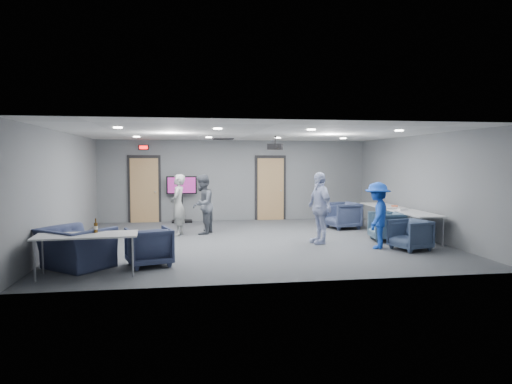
{
  "coord_description": "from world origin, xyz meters",
  "views": [
    {
      "loc": [
        -1.68,
        -11.31,
        2.04
      ],
      "look_at": [
        0.16,
        0.5,
        1.2
      ],
      "focal_mm": 32.0,
      "sensor_mm": 36.0,
      "label": 1
    }
  ],
  "objects": [
    {
      "name": "chair_right_c",
      "position": [
        3.35,
        -1.74,
        0.35
      ],
      "size": [
        0.94,
        0.93,
        0.69
      ],
      "primitive_type": "imported",
      "rotation": [
        0.0,
        0.0,
        -1.28
      ],
      "color": "#384762",
      "rests_on": "floor"
    },
    {
      "name": "chair_right_b",
      "position": [
        3.35,
        -0.51,
        0.37
      ],
      "size": [
        0.91,
        0.89,
        0.73
      ],
      "primitive_type": "imported",
      "rotation": [
        0.0,
        0.0,
        -1.72
      ],
      "color": "#3B5367",
      "rests_on": "floor"
    },
    {
      "name": "wall_back",
      "position": [
        0.0,
        4.0,
        1.35
      ],
      "size": [
        9.0,
        0.02,
        2.7
      ],
      "primitive_type": "cube",
      "color": "slate",
      "rests_on": "floor"
    },
    {
      "name": "ceiling",
      "position": [
        0.0,
        0.0,
        2.7
      ],
      "size": [
        9.0,
        9.0,
        0.0
      ],
      "primitive_type": "plane",
      "rotation": [
        3.14,
        0.0,
        0.0
      ],
      "color": "silver",
      "rests_on": "wall_back"
    },
    {
      "name": "person_d",
      "position": [
        2.7,
        -1.42,
        0.77
      ],
      "size": [
        1.0,
        1.14,
        1.53
      ],
      "primitive_type": "imported",
      "rotation": [
        0.0,
        0.0,
        -2.12
      ],
      "color": "blue",
      "rests_on": "floor"
    },
    {
      "name": "snack_box",
      "position": [
        4.15,
        0.72,
        0.75
      ],
      "size": [
        0.18,
        0.13,
        0.04
      ],
      "primitive_type": "cube",
      "rotation": [
        0.0,
        0.0,
        -0.18
      ],
      "color": "#CB5732",
      "rests_on": "table_right_a"
    },
    {
      "name": "chair_front_a",
      "position": [
        -2.38,
        -2.4,
        0.37
      ],
      "size": [
        1.0,
        1.01,
        0.74
      ],
      "primitive_type": "imported",
      "rotation": [
        0.0,
        0.0,
        3.44
      ],
      "color": "#333B59",
      "rests_on": "floor"
    },
    {
      "name": "wall_front",
      "position": [
        0.0,
        -4.0,
        1.35
      ],
      "size": [
        9.0,
        0.02,
        2.7
      ],
      "primitive_type": "cube",
      "color": "slate",
      "rests_on": "floor"
    },
    {
      "name": "person_c",
      "position": [
        1.56,
        -0.6,
        0.87
      ],
      "size": [
        0.61,
        1.09,
        1.75
      ],
      "primitive_type": "imported",
      "rotation": [
        0.0,
        0.0,
        -1.38
      ],
      "color": "#ACB8DE",
      "rests_on": "floor"
    },
    {
      "name": "wall_left",
      "position": [
        -4.5,
        0.0,
        1.35
      ],
      "size": [
        0.02,
        8.0,
        2.7
      ],
      "primitive_type": "cube",
      "color": "slate",
      "rests_on": "floor"
    },
    {
      "name": "wrapper",
      "position": [
        3.9,
        -0.26,
        0.76
      ],
      "size": [
        0.22,
        0.16,
        0.05
      ],
      "primitive_type": "cube",
      "rotation": [
        0.0,
        0.0,
        0.02
      ],
      "color": "silver",
      "rests_on": "table_right_b"
    },
    {
      "name": "table_right_a",
      "position": [
        4.0,
        1.15,
        0.68
      ],
      "size": [
        0.71,
        1.72,
        0.73
      ],
      "rotation": [
        0.0,
        0.0,
        1.57
      ],
      "color": "silver",
      "rests_on": "floor"
    },
    {
      "name": "chair_right_a",
      "position": [
        2.94,
        1.61,
        0.4
      ],
      "size": [
        1.01,
        0.99,
        0.79
      ],
      "primitive_type": "imported",
      "rotation": [
        0.0,
        0.0,
        -1.39
      ],
      "color": "#323C57",
      "rests_on": "floor"
    },
    {
      "name": "bottle_right",
      "position": [
        4.13,
        1.68,
        0.81
      ],
      "size": [
        0.06,
        0.06,
        0.22
      ],
      "color": "#4F330D",
      "rests_on": "table_right_a"
    },
    {
      "name": "bottle_front",
      "position": [
        -3.28,
        -2.81,
        0.83
      ],
      "size": [
        0.07,
        0.07,
        0.26
      ],
      "color": "#4F330D",
      "rests_on": "table_front_left"
    },
    {
      "name": "person_b",
      "position": [
        -1.22,
        1.24,
        0.82
      ],
      "size": [
        0.85,
        0.96,
        1.64
      ],
      "primitive_type": "imported",
      "rotation": [
        0.0,
        0.0,
        -1.91
      ],
      "color": "#4C515B",
      "rests_on": "floor"
    },
    {
      "name": "table_front_left",
      "position": [
        -3.41,
        -3.0,
        0.68
      ],
      "size": [
        1.79,
        0.84,
        0.73
      ],
      "rotation": [
        0.0,
        0.0,
        0.06
      ],
      "color": "silver",
      "rests_on": "floor"
    },
    {
      "name": "chair_front_b",
      "position": [
        -3.73,
        -2.4,
        0.39
      ],
      "size": [
        1.58,
        1.57,
        0.77
      ],
      "primitive_type": "imported",
      "rotation": [
        0.0,
        0.0,
        2.43
      ],
      "color": "#374060",
      "rests_on": "floor"
    },
    {
      "name": "downlights",
      "position": [
        0.0,
        0.0,
        2.68
      ],
      "size": [
        6.18,
        3.78,
        0.02
      ],
      "color": "white",
      "rests_on": "ceiling"
    },
    {
      "name": "tv_stand",
      "position": [
        -1.79,
        3.75,
        0.86
      ],
      "size": [
        0.99,
        0.47,
        1.51
      ],
      "color": "black",
      "rests_on": "floor"
    },
    {
      "name": "exit_sign",
      "position": [
        -3.0,
        3.93,
        2.45
      ],
      "size": [
        0.32,
        0.08,
        0.16
      ],
      "color": "black",
      "rests_on": "wall_back"
    },
    {
      "name": "person_a",
      "position": [
        -1.87,
        1.12,
        0.83
      ],
      "size": [
        0.52,
        0.68,
        1.66
      ],
      "primitive_type": "imported",
      "rotation": [
        0.0,
        0.0,
        -1.79
      ],
      "color": "#949795",
      "rests_on": "floor"
    },
    {
      "name": "floor",
      "position": [
        0.0,
        0.0,
        0.0
      ],
      "size": [
        9.0,
        9.0,
        0.0
      ],
      "primitive_type": "plane",
      "color": "#393C40",
      "rests_on": "ground"
    },
    {
      "name": "hvac_diffuser",
      "position": [
        -0.5,
        2.8,
        2.69
      ],
      "size": [
        0.6,
        0.6,
        0.03
      ],
      "primitive_type": "cube",
      "color": "black",
      "rests_on": "ceiling"
    },
    {
      "name": "projector",
      "position": [
        0.75,
        0.88,
        2.4
      ],
      "size": [
        0.48,
        0.45,
        0.37
      ],
      "rotation": [
        0.0,
        0.0,
        -0.35
      ],
      "color": "black",
      "rests_on": "ceiling"
    },
    {
      "name": "wall_right",
      "position": [
        4.5,
        0.0,
        1.35
      ],
      "size": [
        0.02,
        8.0,
        2.7
      ],
      "primitive_type": "cube",
      "color": "slate",
      "rests_on": "floor"
    },
    {
      "name": "table_right_b",
      "position": [
        4.0,
        -0.75,
        0.68
      ],
      "size": [
        0.72,
        1.73,
        0.73
      ],
      "rotation": [
        0.0,
        0.0,
        1.57
      ],
      "color": "silver",
      "rests_on": "floor"
    },
    {
      "name": "door_right",
      "position": [
        1.2,
        3.95,
        1.07
      ],
      "size": [
        1.06,
        0.17,
        2.24
      ],
      "color": "black",
      "rests_on": "wall_back"
    },
    {
      "name": "door_left",
      "position": [
        -3.0,
        3.95,
        1.07
      ],
      "size": [
        1.06,
        0.17,
        2.24
      ],
      "color": "black",
      "rests_on": "wall_back"
    }
  ]
}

